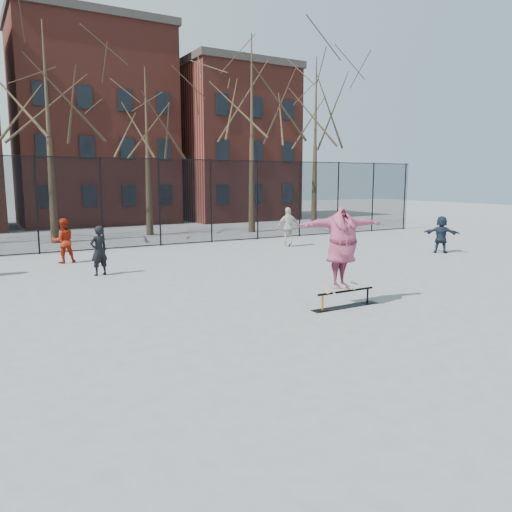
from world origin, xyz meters
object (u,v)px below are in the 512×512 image
skate_rail (346,300)px  bystander_white (288,227)px  skateboard (341,289)px  skater (342,248)px  bystander_black (99,251)px  bystander_red (63,241)px  bystander_navy (441,234)px

skate_rail → bystander_white: 10.93m
skateboard → skater: skater is taller
skater → bystander_black: size_ratio=1.45×
bystander_red → bystander_white: bystander_white is taller
skater → bystander_white: skater is taller
skate_rail → bystander_navy: bearing=28.2°
bystander_black → bystander_navy: bearing=153.4°
skater → bystander_red: (-4.63, 10.14, -0.63)m
bystander_red → skateboard: bearing=112.6°
skate_rail → bystander_white: bearing=63.6°
bystander_white → skate_rail: bearing=78.9°
skateboard → bystander_white: size_ratio=0.45×
bystander_red → bystander_navy: 14.99m
skateboard → bystander_red: bystander_red is taller
skate_rail → bystander_white: bystander_white is taller
skater → bystander_black: (-4.05, 7.06, -0.66)m
skateboard → bystander_white: bearing=62.9°
skateboard → bystander_black: (-4.05, 7.06, 0.34)m
skateboard → bystander_navy: size_ratio=0.52×
bystander_black → bystander_white: 9.45m
skateboard → bystander_red: 11.15m
bystander_white → bystander_navy: bystander_white is taller
bystander_red → bystander_white: (9.63, -0.37, 0.08)m
skater → bystander_navy: (9.45, 4.97, -0.68)m
bystander_red → skater: bearing=112.6°
skateboard → bystander_red: bearing=114.5°
skater → bystander_black: bearing=125.7°
bystander_red → bystander_navy: bystander_red is taller
skater → bystander_white: size_ratio=1.29×
skateboard → bystander_white: (5.00, 9.77, 0.43)m
bystander_red → bystander_navy: size_ratio=1.05×
skate_rail → skateboard: bearing=180.0°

